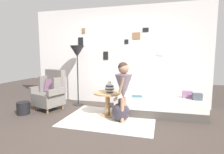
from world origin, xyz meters
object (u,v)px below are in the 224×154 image
floor_lamp (77,54)px  armchair (51,92)px  daybed (159,105)px  book_on_daybed (137,96)px  demijohn_near (121,112)px  magazine_basket (23,108)px  person_child (123,84)px  vase_striped (110,88)px  side_table (108,99)px

floor_lamp → armchair: bearing=-129.8°
daybed → book_on_daybed: book_on_daybed is taller
demijohn_near → magazine_basket: (-2.22, -0.18, -0.05)m
armchair → demijohn_near: armchair is taller
person_child → magazine_basket: person_child is taller
vase_striped → person_child: person_child is taller
book_on_daybed → demijohn_near: 0.61m
vase_striped → floor_lamp: 1.47m
side_table → person_child: size_ratio=0.50×
vase_striped → side_table: bearing=173.5°
demijohn_near → book_on_daybed: bearing=62.4°
side_table → person_child: 0.64m
armchair → person_child: person_child is taller
side_table → magazine_basket: side_table is taller
book_on_daybed → magazine_basket: 2.59m
armchair → vase_striped: size_ratio=3.91×
side_table → floor_lamp: size_ratio=0.38×
floor_lamp → demijohn_near: bearing=-33.0°
magazine_basket → side_table: bearing=12.0°
person_child → demijohn_near: (-0.07, 0.08, -0.59)m
book_on_daybed → daybed: bearing=16.7°
side_table → person_child: person_child is taller
magazine_basket → armchair: bearing=54.2°
daybed → person_child: bearing=-132.7°
person_child → demijohn_near: bearing=131.7°
floor_lamp → demijohn_near: size_ratio=3.44×
daybed → demijohn_near: 0.98m
daybed → person_child: person_child is taller
daybed → floor_lamp: floor_lamp is taller
daybed → person_child: size_ratio=1.60×
floor_lamp → daybed: bearing=-6.8°
book_on_daybed → floor_lamp: bearing=166.5°
daybed → vase_striped: 1.20m
side_table → demijohn_near: bearing=-32.8°
person_child → demijohn_near: person_child is taller
floor_lamp → book_on_daybed: (1.64, -0.39, -0.94)m
floor_lamp → person_child: (1.45, -0.97, -0.58)m
vase_striped → floor_lamp: floor_lamp is taller
armchair → demijohn_near: 1.89m
side_table → magazine_basket: 1.93m
side_table → demijohn_near: 0.45m
demijohn_near → daybed: bearing=41.3°
person_child → book_on_daybed: bearing=71.5°
daybed → book_on_daybed: size_ratio=8.74×
person_child → armchair: bearing=167.8°
side_table → demijohn_near: (0.34, -0.22, -0.19)m
floor_lamp → book_on_daybed: 1.93m
person_child → magazine_basket: size_ratio=4.30×
book_on_daybed → armchair: bearing=-175.5°
side_table → person_child: bearing=-35.9°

